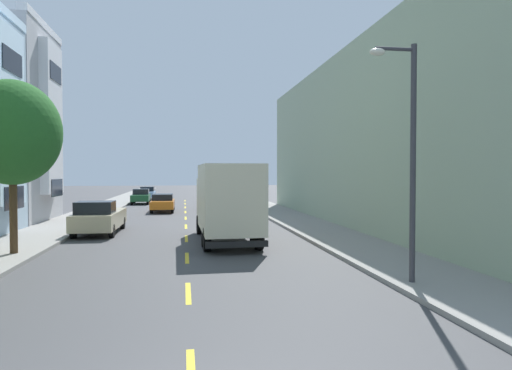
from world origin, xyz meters
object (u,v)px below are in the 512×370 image
Objects in this scene: parked_hatchback_forest at (141,196)px; street_tree_second at (12,133)px; parked_wagon_black at (219,191)px; parked_sedan_navy at (233,199)px; parked_wagon_teal at (241,202)px; parked_pickup_champagne at (99,218)px; parked_hatchback_sky at (147,193)px; moving_orange_sedan at (163,202)px; delivery_box_truck at (227,199)px; street_lamp at (408,144)px.

street_tree_second is at bearing -93.87° from parked_hatchback_forest.
parked_sedan_navy is at bearing -89.63° from parked_wagon_black.
parked_wagon_teal is 14.24m from parked_hatchback_forest.
parked_pickup_champagne is 30.45m from parked_hatchback_sky.
street_tree_second reaches higher than parked_hatchback_forest.
parked_wagon_teal is (8.85, 11.77, -0.02)m from parked_pickup_champagne.
parked_pickup_champagne is 1.12× the size of parked_wagon_teal.
moving_orange_sedan is (2.62, -9.85, -0.01)m from parked_hatchback_forest.
parked_pickup_champagne is at bearing 147.46° from delivery_box_truck.
parked_wagon_teal is at bearing -64.80° from parked_hatchback_sky.
street_tree_second is 1.43× the size of parked_sedan_navy.
street_tree_second is 1.61× the size of parked_hatchback_sky.
parked_wagon_black is 16.95m from parked_sedan_navy.
parked_sedan_navy is 1.12× the size of parked_hatchback_forest.
parked_sedan_navy is at bearing -56.08° from parked_hatchback_sky.
delivery_box_truck is 1.40× the size of parked_pickup_champagne.
moving_orange_sedan is (-6.21, 1.33, -0.05)m from parked_wagon_teal.
street_lamp reaches higher than parked_pickup_champagne.
street_lamp reaches higher than parked_wagon_teal.
parked_sedan_navy is 0.95× the size of parked_wagon_teal.
parked_wagon_black is at bearing 75.27° from street_tree_second.
parked_sedan_navy is (8.83, 17.40, -0.08)m from parked_pickup_champagne.
parked_hatchback_sky is 0.85× the size of parked_wagon_teal.
parked_wagon_teal is (-1.53, 24.62, -3.12)m from street_lamp.
street_lamp reaches higher than moving_orange_sedan.
delivery_box_truck is 16.01m from parked_wagon_teal.
moving_orange_sedan is (-6.20, -4.30, 0.00)m from parked_sedan_navy.
parked_pickup_champagne is at bearing -90.04° from parked_hatchback_forest.
parked_hatchback_forest is (1.98, 29.24, -3.88)m from street_tree_second.
parked_pickup_champagne reaches higher than moving_orange_sedan.
parked_pickup_champagne is at bearing -90.12° from parked_hatchback_sky.
street_tree_second is 20.31m from moving_orange_sedan.
parked_pickup_champagne is 1.18× the size of parked_sedan_navy.
parked_pickup_champagne is (-6.24, 3.98, -1.14)m from delivery_box_truck.
parked_pickup_champagne reaches higher than parked_wagon_black.
delivery_box_truck is at bearing -78.08° from moving_orange_sedan.
parked_hatchback_sky is 7.50m from parked_hatchback_forest.
street_tree_second is 37.01m from parked_hatchback_sky.
parked_wagon_black is 22.58m from parked_wagon_teal.
parked_pickup_champagne is at bearing -126.94° from parked_wagon_teal.
street_tree_second is 1.36× the size of parked_wagon_teal.
parked_pickup_champagne is 1.32× the size of parked_hatchback_forest.
parked_hatchback_forest is 0.90× the size of moving_orange_sedan.
parked_hatchback_sky is at bearing 100.18° from delivery_box_truck.
parked_sedan_navy is at bearing 65.51° from street_tree_second.
parked_hatchback_forest is (-6.23, 26.93, -1.21)m from delivery_box_truck.
parked_wagon_teal is at bearing 80.60° from delivery_box_truck.
parked_wagon_black is 0.89× the size of parked_pickup_champagne.
parked_hatchback_forest reaches higher than moving_orange_sedan.
parked_pickup_champagne is at bearing -101.38° from moving_orange_sedan.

